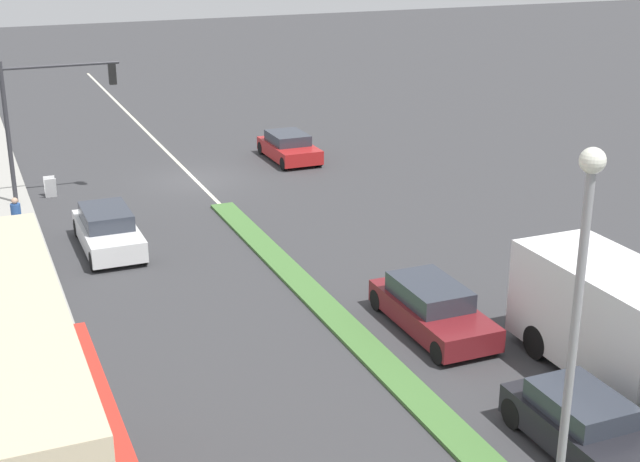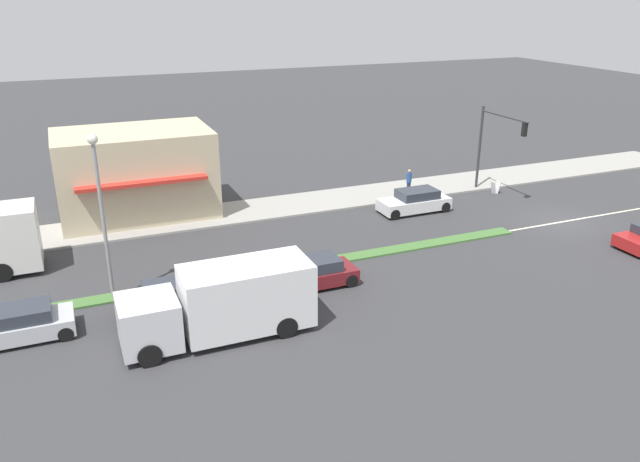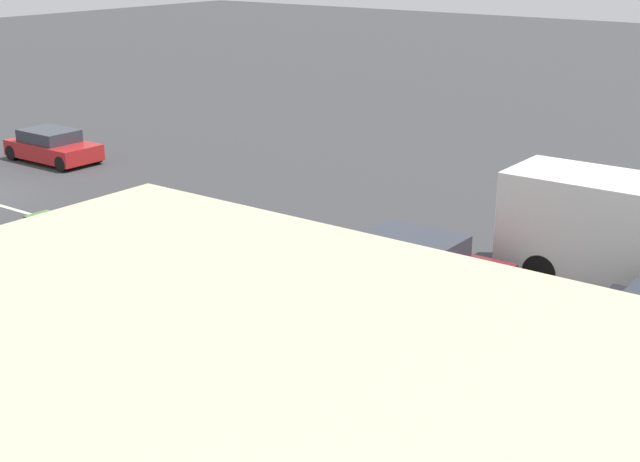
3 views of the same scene
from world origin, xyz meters
name	(u,v)px [view 3 (image 3 of 3)]	position (x,y,z in m)	size (l,w,h in m)	color
ground_plane	(406,322)	(0.00, 18.00, 0.00)	(160.00, 160.00, 0.00)	#38383A
hatchback_red	(53,146)	(-5.00, -1.59, 0.61)	(1.91, 3.93, 1.27)	#AD1E1E
sedan_maroon	(420,262)	(-2.20, 17.05, 0.64)	(1.84, 4.43, 1.35)	maroon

